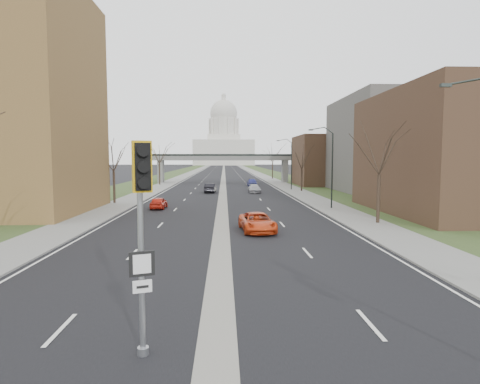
{
  "coord_description": "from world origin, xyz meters",
  "views": [
    {
      "loc": [
        0.23,
        -10.55,
        5.45
      ],
      "look_at": [
        1.1,
        11.57,
        3.59
      ],
      "focal_mm": 30.0,
      "sensor_mm": 36.0,
      "label": 1
    }
  ],
  "objects": [
    {
      "name": "ground",
      "position": [
        0.0,
        0.0,
        0.0
      ],
      "size": [
        700.0,
        700.0,
        0.0
      ],
      "primitive_type": "plane",
      "color": "black",
      "rests_on": "ground"
    },
    {
      "name": "road_surface",
      "position": [
        0.0,
        150.0,
        0.01
      ],
      "size": [
        20.0,
        600.0,
        0.01
      ],
      "primitive_type": "cube",
      "color": "black",
      "rests_on": "ground"
    },
    {
      "name": "median_strip",
      "position": [
        0.0,
        150.0,
        0.0
      ],
      "size": [
        1.2,
        600.0,
        0.02
      ],
      "primitive_type": "cube",
      "color": "gray",
      "rests_on": "ground"
    },
    {
      "name": "sidewalk_right",
      "position": [
        12.0,
        150.0,
        0.06
      ],
      "size": [
        4.0,
        600.0,
        0.12
      ],
      "primitive_type": "cube",
      "color": "gray",
      "rests_on": "ground"
    },
    {
      "name": "sidewalk_left",
      "position": [
        -12.0,
        150.0,
        0.06
      ],
      "size": [
        4.0,
        600.0,
        0.12
      ],
      "primitive_type": "cube",
      "color": "gray",
      "rests_on": "ground"
    },
    {
      "name": "grass_verge_right",
      "position": [
        18.0,
        150.0,
        0.05
      ],
      "size": [
        8.0,
        600.0,
        0.1
      ],
      "primitive_type": "cube",
      "color": "#2D401D",
      "rests_on": "ground"
    },
    {
      "name": "grass_verge_left",
      "position": [
        -18.0,
        150.0,
        0.05
      ],
      "size": [
        8.0,
        600.0,
        0.1
      ],
      "primitive_type": "cube",
      "color": "#2D401D",
      "rests_on": "ground"
    },
    {
      "name": "commercial_block_near",
      "position": [
        24.0,
        28.0,
        6.0
      ],
      "size": [
        16.0,
        20.0,
        12.0
      ],
      "primitive_type": "cube",
      "color": "#443120",
      "rests_on": "ground"
    },
    {
      "name": "commercial_block_mid",
      "position": [
        28.0,
        52.0,
        7.5
      ],
      "size": [
        18.0,
        22.0,
        15.0
      ],
      "primitive_type": "cube",
      "color": "#55534E",
      "rests_on": "ground"
    },
    {
      "name": "commercial_block_far",
      "position": [
        22.0,
        70.0,
        5.0
      ],
      "size": [
        14.0,
        14.0,
        10.0
      ],
      "primitive_type": "cube",
      "color": "#443120",
      "rests_on": "ground"
    },
    {
      "name": "pedestrian_bridge",
      "position": [
        0.0,
        80.0,
        4.84
      ],
      "size": [
        34.0,
        3.0,
        6.45
      ],
      "color": "slate",
      "rests_on": "ground"
    },
    {
      "name": "capitol",
      "position": [
        0.0,
        320.0,
        18.6
      ],
      "size": [
        48.0,
        42.0,
        55.75
      ],
      "color": "beige",
      "rests_on": "ground"
    },
    {
      "name": "streetlight_mid",
      "position": [
        10.99,
        32.0,
        6.95
      ],
      "size": [
        2.61,
        0.2,
        8.7
      ],
      "color": "black",
      "rests_on": "sidewalk_right"
    },
    {
      "name": "streetlight_far",
      "position": [
        10.99,
        58.0,
        6.95
      ],
      "size": [
        2.61,
        0.2,
        8.7
      ],
      "color": "black",
      "rests_on": "sidewalk_right"
    },
    {
      "name": "tree_left_b",
      "position": [
        -13.0,
        38.0,
        6.23
      ],
      "size": [
        6.75,
        6.75,
        8.81
      ],
      "color": "#382B21",
      "rests_on": "sidewalk_left"
    },
    {
      "name": "tree_left_c",
      "position": [
        -13.0,
        72.0,
        7.04
      ],
      "size": [
        7.65,
        7.65,
        9.99
      ],
      "color": "#382B21",
      "rests_on": "sidewalk_left"
    },
    {
      "name": "tree_right_a",
      "position": [
        13.0,
        22.0,
        6.64
      ],
      "size": [
        7.2,
        7.2,
        9.4
      ],
      "color": "#382B21",
      "rests_on": "sidewalk_right"
    },
    {
      "name": "tree_right_b",
      "position": [
        13.0,
        55.0,
        5.82
      ],
      "size": [
        6.3,
        6.3,
        8.22
      ],
      "color": "#382B21",
      "rests_on": "sidewalk_right"
    },
    {
      "name": "tree_right_c",
      "position": [
        13.0,
        95.0,
        7.04
      ],
      "size": [
        7.65,
        7.65,
        9.99
      ],
      "color": "#382B21",
      "rests_on": "sidewalk_right"
    },
    {
      "name": "signal_pole_median",
      "position": [
        -1.94,
        -0.06,
        4.13
      ],
      "size": [
        0.81,
        0.99,
        5.93
      ],
      "rotation": [
        0.0,
        0.0,
        0.33
      ],
      "color": "gray",
      "rests_on": "ground"
    },
    {
      "name": "car_left_near",
      "position": [
        -6.9,
        33.03,
        0.65
      ],
      "size": [
        1.58,
        3.82,
        1.29
      ],
      "primitive_type": "imported",
      "rotation": [
        0.0,
        0.0,
        3.13
      ],
      "color": "red",
      "rests_on": "ground"
    },
    {
      "name": "car_left_far",
      "position": [
        -2.0,
        53.54,
        0.76
      ],
      "size": [
        1.86,
        4.7,
        1.52
      ],
      "primitive_type": "imported",
      "rotation": [
        0.0,
        0.0,
        3.09
      ],
      "color": "black",
      "rests_on": "ground"
    },
    {
      "name": "car_right_near",
      "position": [
        2.69,
        18.98,
        0.71
      ],
      "size": [
        2.77,
        5.26,
        1.41
      ],
      "primitive_type": "imported",
      "rotation": [
        0.0,
        0.0,
        0.09
      ],
      "color": "red",
      "rests_on": "ground"
    },
    {
      "name": "car_right_mid",
      "position": [
        5.01,
        52.92,
        0.65
      ],
      "size": [
        1.9,
        4.53,
        1.3
      ],
      "primitive_type": "imported",
      "rotation": [
        0.0,
        0.0,
        0.02
      ],
      "color": "#96979D",
      "rests_on": "ground"
    },
    {
      "name": "car_right_far",
      "position": [
        5.74,
        68.44,
        0.77
      ],
      "size": [
        1.82,
        4.5,
        1.53
      ],
      "primitive_type": "imported",
      "rotation": [
        0.0,
        0.0,
        0.0
      ],
      "color": "navy",
      "rests_on": "ground"
    }
  ]
}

